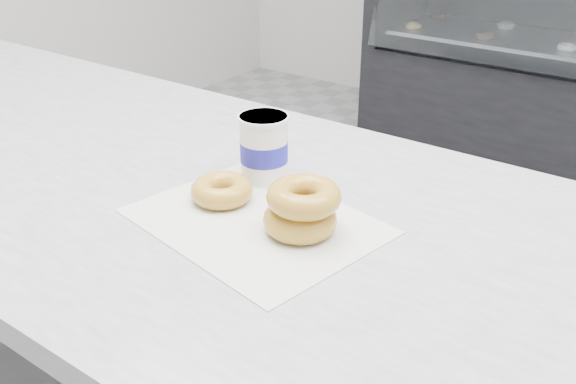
% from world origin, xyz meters
% --- Properties ---
extents(wax_paper, '(0.38, 0.32, 0.00)m').
position_xyz_m(wax_paper, '(-0.01, -0.63, 0.90)').
color(wax_paper, silver).
rests_on(wax_paper, counter).
extents(donut_single, '(0.12, 0.12, 0.03)m').
position_xyz_m(donut_single, '(-0.09, -0.61, 0.92)').
color(donut_single, gold).
rests_on(donut_single, wax_paper).
extents(donut_stack, '(0.12, 0.12, 0.07)m').
position_xyz_m(donut_stack, '(0.06, -0.62, 0.94)').
color(donut_stack, gold).
rests_on(donut_stack, wax_paper).
extents(coffee_cup, '(0.10, 0.10, 0.11)m').
position_xyz_m(coffee_cup, '(-0.08, -0.51, 0.96)').
color(coffee_cup, white).
rests_on(coffee_cup, counter).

